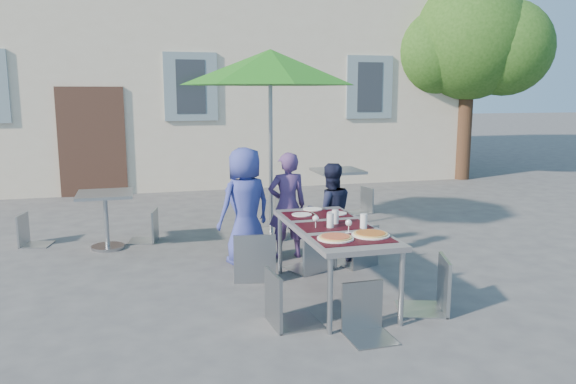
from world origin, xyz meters
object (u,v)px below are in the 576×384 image
object	(u,v)px
pizza_near_left	(335,238)
patio_umbrella	(270,69)
chair_1	(312,224)
bg_chair_r_0	(148,207)
chair_5	(367,280)
bg_chair_r_1	(363,185)
bg_chair_l_0	(28,211)
chair_3	(284,265)
chair_2	(360,221)
dining_table	(333,231)
cafe_table_1	(338,183)
child_2	(330,213)
cafe_table_0	(106,210)
pizza_near_right	(371,234)
child_0	(245,206)
bg_chair_l_1	(283,189)
chair_0	(254,227)
child_1	(287,205)
chair_4	(434,251)

from	to	relation	value
pizza_near_left	patio_umbrella	size ratio (longest dim) A/B	0.13
chair_1	bg_chair_r_0	xyz separation A→B (m)	(-1.82, 1.92, -0.08)
chair_5	bg_chair_r_1	world-z (taller)	chair_5
bg_chair_l_0	chair_3	bearing A→B (deg)	-52.72
chair_2	bg_chair_r_0	distance (m)	3.07
dining_table	cafe_table_1	world-z (taller)	cafe_table_1
child_2	bg_chair_r_0	world-z (taller)	child_2
child_2	bg_chair_r_0	distance (m)	2.67
chair_3	cafe_table_0	size ratio (longest dim) A/B	1.25
pizza_near_right	child_2	world-z (taller)	child_2
child_0	chair_5	xyz separation A→B (m)	(0.61, -2.35, -0.22)
patio_umbrella	bg_chair_l_1	distance (m)	2.29
child_0	chair_0	distance (m)	0.68
dining_table	patio_umbrella	distance (m)	2.99
pizza_near_right	child_1	world-z (taller)	child_1
chair_1	patio_umbrella	xyz separation A→B (m)	(-0.10, 1.62, 1.83)
child_2	chair_5	world-z (taller)	child_2
pizza_near_left	cafe_table_1	distance (m)	4.27
bg_chair_l_0	bg_chair_r_0	distance (m)	1.60
pizza_near_right	bg_chair_l_1	size ratio (longest dim) A/B	0.42
child_0	chair_2	size ratio (longest dim) A/B	1.51
child_2	chair_4	world-z (taller)	child_2
chair_1	chair_3	bearing A→B (deg)	-117.00
chair_3	chair_1	bearing A→B (deg)	63.00
chair_3	child_1	bearing A→B (deg)	74.00
pizza_near_right	chair_5	distance (m)	0.60
child_1	cafe_table_0	bearing A→B (deg)	-23.64
chair_0	bg_chair_r_0	world-z (taller)	chair_0
dining_table	child_0	bearing A→B (deg)	114.98
chair_2	chair_3	world-z (taller)	chair_3
dining_table	child_2	size ratio (longest dim) A/B	1.50
bg_chair_l_0	chair_0	bearing A→B (deg)	-39.92
chair_4	chair_1	bearing A→B (deg)	117.49
child_0	cafe_table_0	world-z (taller)	child_0
cafe_table_0	cafe_table_1	size ratio (longest dim) A/B	0.94
child_2	cafe_table_1	size ratio (longest dim) A/B	1.51
chair_0	bg_chair_r_0	bearing A→B (deg)	118.38
child_2	patio_umbrella	size ratio (longest dim) A/B	0.46
chair_4	cafe_table_0	xyz separation A→B (m)	(-3.13, 3.13, -0.06)
chair_2	patio_umbrella	xyz separation A→B (m)	(-0.73, 1.56, 1.84)
pizza_near_right	chair_2	xyz separation A→B (m)	(0.47, 1.37, -0.21)
pizza_near_right	chair_3	size ratio (longest dim) A/B	0.37
chair_3	bg_chair_r_0	world-z (taller)	chair_3
chair_1	bg_chair_l_0	size ratio (longest dim) A/B	1.17
chair_3	child_2	bearing A→B (deg)	59.02
chair_5	bg_chair_l_0	world-z (taller)	chair_5
pizza_near_right	patio_umbrella	size ratio (longest dim) A/B	0.13
cafe_table_0	bg_chair_l_1	size ratio (longest dim) A/B	0.89
pizza_near_left	patio_umbrella	world-z (taller)	patio_umbrella
chair_1	patio_umbrella	distance (m)	2.44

